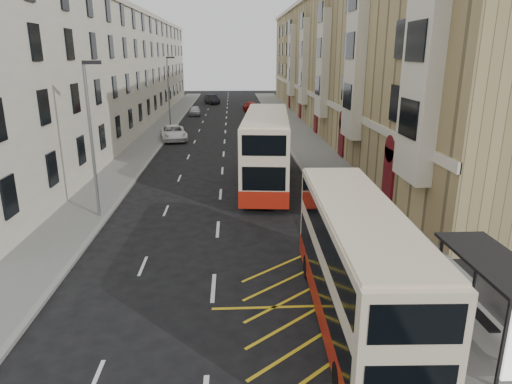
{
  "coord_description": "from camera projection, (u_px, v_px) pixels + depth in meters",
  "views": [
    {
      "loc": [
        0.81,
        -11.45,
        8.45
      ],
      "look_at": [
        1.88,
        9.2,
        2.17
      ],
      "focal_mm": 32.0,
      "sensor_mm": 36.0,
      "label": 1
    }
  ],
  "objects": [
    {
      "name": "double_decker_rear",
      "position": [
        266.0,
        149.0,
        29.88
      ],
      "size": [
        3.88,
        12.25,
        4.8
      ],
      "rotation": [
        0.0,
        0.0,
        -0.09
      ],
      "color": "beige",
      "rests_on": "ground"
    },
    {
      "name": "guard_railing",
      "position": [
        365.0,
        245.0,
        18.91
      ],
      "size": [
        0.06,
        6.56,
        1.01
      ],
      "color": "#AE2E18",
      "rests_on": "pavement_right"
    },
    {
      "name": "ground",
      "position": [
        208.0,
        355.0,
        13.36
      ],
      "size": [
        200.0,
        200.0,
        0.0
      ],
      "primitive_type": "plane",
      "color": "black",
      "rests_on": "ground"
    },
    {
      "name": "road_markings",
      "position": [
        226.0,
        125.0,
        56.36
      ],
      "size": [
        10.0,
        110.0,
        0.01
      ],
      "primitive_type": null,
      "color": "silver",
      "rests_on": "ground"
    },
    {
      "name": "street_lamp_near",
      "position": [
        92.0,
        132.0,
        23.16
      ],
      "size": [
        0.93,
        0.18,
        8.0
      ],
      "color": "slate",
      "rests_on": "pavement_left"
    },
    {
      "name": "white_van",
      "position": [
        173.0,
        133.0,
        46.39
      ],
      "size": [
        3.51,
        5.73,
        1.48
      ],
      "primitive_type": "imported",
      "rotation": [
        0.0,
        0.0,
        0.21
      ],
      "color": "white",
      "rests_on": "ground"
    },
    {
      "name": "kerb_right",
      "position": [
        289.0,
        148.0,
        42.3
      ],
      "size": [
        0.25,
        120.0,
        0.15
      ],
      "primitive_type": "cube",
      "color": "gray",
      "rests_on": "ground"
    },
    {
      "name": "kerb_left",
      "position": [
        158.0,
        149.0,
        41.7
      ],
      "size": [
        0.25,
        120.0,
        0.15
      ],
      "primitive_type": "cube",
      "color": "gray",
      "rests_on": "ground"
    },
    {
      "name": "car_red",
      "position": [
        250.0,
        106.0,
        69.66
      ],
      "size": [
        2.27,
        5.16,
        1.48
      ],
      "primitive_type": "imported",
      "rotation": [
        0.0,
        0.0,
        3.18
      ],
      "color": "#A60D07",
      "rests_on": "ground"
    },
    {
      "name": "car_dark",
      "position": [
        212.0,
        99.0,
        80.1
      ],
      "size": [
        3.1,
        5.12,
        1.59
      ],
      "primitive_type": "imported",
      "rotation": [
        0.0,
        0.0,
        0.31
      ],
      "color": "black",
      "rests_on": "ground"
    },
    {
      "name": "car_silver",
      "position": [
        195.0,
        111.0,
        65.16
      ],
      "size": [
        1.76,
        3.94,
        1.31
      ],
      "primitive_type": "imported",
      "rotation": [
        0.0,
        0.0,
        0.05
      ],
      "color": "#B5B9BD",
      "rests_on": "ground"
    },
    {
      "name": "pedestrian_near",
      "position": [
        452.0,
        360.0,
        11.69
      ],
      "size": [
        0.65,
        0.54,
        1.53
      ],
      "primitive_type": "imported",
      "rotation": [
        0.0,
        0.0,
        3.5
      ],
      "color": "black",
      "rests_on": "pavement_right"
    },
    {
      "name": "street_lamp_far",
      "position": [
        169.0,
        89.0,
        51.83
      ],
      "size": [
        0.93,
        0.18,
        8.0
      ],
      "color": "slate",
      "rests_on": "pavement_left"
    },
    {
      "name": "pavement_right",
      "position": [
        310.0,
        148.0,
        42.4
      ],
      "size": [
        4.0,
        120.0,
        0.15
      ],
      "primitive_type": "cube",
      "color": "#63635E",
      "rests_on": "ground"
    },
    {
      "name": "terrace_right",
      "position": [
        347.0,
        62.0,
        55.27
      ],
      "size": [
        10.75,
        79.0,
        15.25
      ],
      "color": "tan",
      "rests_on": "ground"
    },
    {
      "name": "pedestrian_far",
      "position": [
        399.0,
        258.0,
        17.49
      ],
      "size": [
        1.01,
        0.64,
        1.61
      ],
      "primitive_type": "imported",
      "rotation": [
        0.0,
        0.0,
        2.86
      ],
      "color": "black",
      "rests_on": "pavement_right"
    },
    {
      "name": "double_decker_front",
      "position": [
        356.0,
        266.0,
        14.3
      ],
      "size": [
        2.68,
        10.22,
        4.05
      ],
      "rotation": [
        0.0,
        0.0,
        -0.03
      ],
      "color": "beige",
      "rests_on": "ground"
    },
    {
      "name": "bus_shelter",
      "position": [
        504.0,
        289.0,
        12.78
      ],
      "size": [
        1.65,
        4.25,
        2.7
      ],
      "color": "black",
      "rests_on": "pavement_right"
    },
    {
      "name": "pavement_left",
      "position": [
        142.0,
        149.0,
        41.63
      ],
      "size": [
        3.0,
        120.0,
        0.15
      ],
      "primitive_type": "cube",
      "color": "#63635E",
      "rests_on": "ground"
    },
    {
      "name": "terrace_left",
      "position": [
        112.0,
        71.0,
        54.27
      ],
      "size": [
        9.18,
        79.0,
        13.25
      ],
      "color": "beige",
      "rests_on": "ground"
    }
  ]
}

